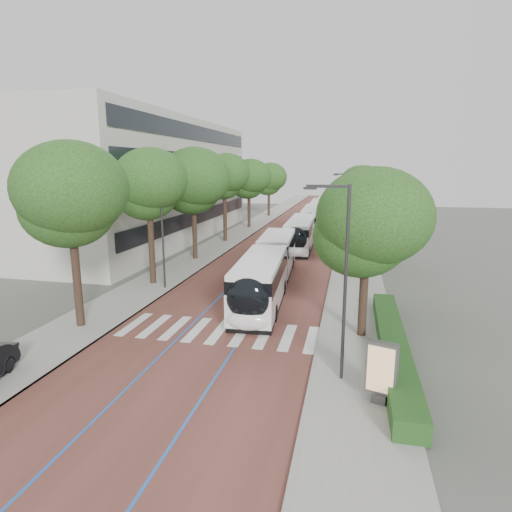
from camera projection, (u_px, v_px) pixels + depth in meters
The scene contains 22 objects.
ground at pixel (209, 339), 22.18m from camera, with size 160.00×160.00×0.00m, color #51544C.
road at pixel (301, 229), 60.36m from camera, with size 11.00×140.00×0.02m, color #552D26.
sidewalk_left at pixel (249, 227), 61.95m from camera, with size 4.00×140.00×0.12m, color gray.
sidewalk_right at pixel (355, 231), 58.75m from camera, with size 4.00×140.00×0.12m, color gray.
kerb_left at pixel (262, 228), 61.55m from camera, with size 0.20×140.00×0.14m, color gray.
kerb_right at pixel (341, 230), 59.15m from camera, with size 0.20×140.00×0.14m, color gray.
zebra_crossing at pixel (219, 331), 23.08m from camera, with size 10.55×3.60×0.01m.
lane_line_left at pixel (289, 229), 60.70m from camera, with size 0.12×126.00×0.01m, color #2354B0.
lane_line_right at pixel (312, 229), 60.02m from camera, with size 0.12×126.00×0.01m, color #2354B0.
office_building at pixel (129, 181), 51.62m from camera, with size 18.11×40.00×14.00m.
hedge at pixel (393, 345), 20.12m from camera, with size 1.20×14.00×0.80m, color #214819.
streetlight_near at pixel (341, 268), 16.90m from camera, with size 1.82×0.20×8.00m.
streetlight_far at pixel (349, 208), 40.77m from camera, with size 1.82×0.20×8.00m.
lamp_post_left at pixel (163, 233), 30.26m from camera, with size 0.14×0.14×8.00m, color #323235.
trees_left at pixel (217, 183), 46.48m from camera, with size 6.48×60.80×9.89m.
trees_right at pixel (361, 198), 40.78m from camera, with size 5.95×47.82×8.29m.
lead_bus at pixel (268, 269), 30.39m from camera, with size 3.67×18.52×3.20m.
bus_queued_0 at pixel (300, 234), 45.65m from camera, with size 2.87×12.46×3.20m.
bus_queued_1 at pixel (312, 219), 58.17m from camera, with size 2.90×12.47×3.20m.
bus_queued_2 at pixel (319, 211), 69.67m from camera, with size 2.91×12.47×3.20m.
bus_queued_3 at pixel (328, 204), 82.59m from camera, with size 3.13×12.51×3.20m.
ad_panel at pixel (381, 371), 15.75m from camera, with size 1.19×0.65×2.39m.
Camera 1 is at (6.91, -19.77, 8.79)m, focal length 30.00 mm.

